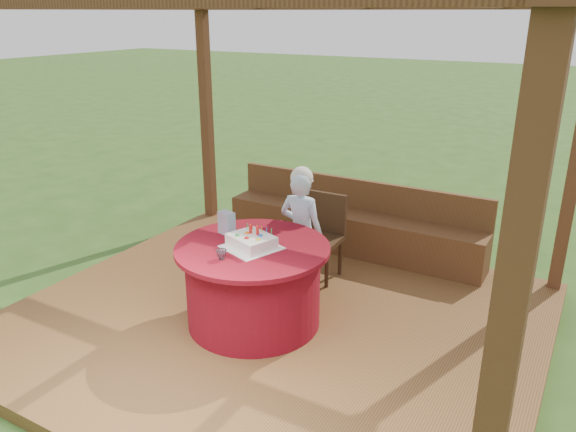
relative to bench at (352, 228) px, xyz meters
The scene contains 10 objects.
ground 1.76m from the bench, 90.00° to the right, with size 60.00×60.00×0.00m, color #2B501A.
deck 1.75m from the bench, 90.00° to the right, with size 4.50×4.00×0.12m, color brown.
pergola 2.65m from the bench, 90.00° to the right, with size 4.50×4.00×2.72m.
bench is the anchor object (origin of this frame).
table 1.90m from the bench, 93.05° to the right, with size 1.31×1.31×0.73m.
chair 0.77m from the bench, 90.89° to the right, with size 0.42×0.42×0.86m.
elderly_woman 1.20m from the bench, 92.21° to the right, with size 0.44×0.30×1.25m.
birthday_cake 2.00m from the bench, 92.59° to the right, with size 0.53×0.53×0.18m.
gift_bag 1.91m from the bench, 104.27° to the right, with size 0.14×0.09×0.20m, color #C37EB3.
drinking_glass 2.30m from the bench, 94.33° to the right, with size 0.09×0.09×0.08m, color white.
Camera 1 is at (2.32, -3.80, 2.71)m, focal length 35.00 mm.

